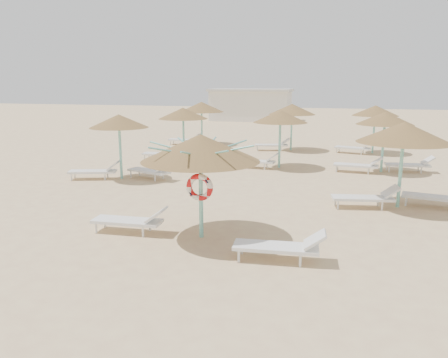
# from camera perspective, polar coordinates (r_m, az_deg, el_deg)

# --- Properties ---
(ground) EXTENTS (120.00, 120.00, 0.00)m
(ground) POSITION_cam_1_polar(r_m,az_deg,el_deg) (11.41, -3.15, -7.48)
(ground) COLOR #D3B881
(ground) RESTS_ON ground
(main_palapa) EXTENTS (2.97, 2.97, 2.66)m
(main_palapa) POSITION_cam_1_polar(r_m,az_deg,el_deg) (10.80, -3.10, 4.02)
(main_palapa) COLOR #75CBBD
(main_palapa) RESTS_ON ground
(lounger_main_a) EXTENTS (2.02, 0.70, 0.72)m
(lounger_main_a) POSITION_cam_1_polar(r_m,az_deg,el_deg) (11.81, -11.94, -5.29)
(lounger_main_a) COLOR white
(lounger_main_a) RESTS_ON ground
(lounger_main_b) EXTENTS (2.07, 0.78, 0.74)m
(lounger_main_b) POSITION_cam_1_polar(r_m,az_deg,el_deg) (9.86, 7.59, -8.68)
(lounger_main_b) COLOR white
(lounger_main_b) RESTS_ON ground
(palapa_field) EXTENTS (18.42, 14.87, 2.72)m
(palapa_field) POSITION_cam_1_polar(r_m,az_deg,el_deg) (20.86, 8.86, 7.96)
(palapa_field) COLOR #75CBBD
(palapa_field) RESTS_ON ground
(service_hut) EXTENTS (8.40, 4.40, 3.25)m
(service_hut) POSITION_cam_1_polar(r_m,az_deg,el_deg) (46.20, 3.52, 9.67)
(service_hut) COLOR silver
(service_hut) RESTS_ON ground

